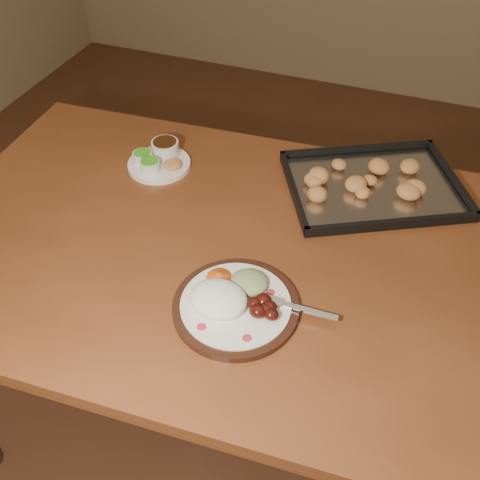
% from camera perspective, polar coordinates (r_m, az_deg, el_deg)
% --- Properties ---
extents(ground, '(4.00, 4.00, 0.00)m').
position_cam_1_polar(ground, '(1.95, 4.34, -11.57)').
color(ground, '#532D1C').
rests_on(ground, ground).
extents(dining_table, '(1.55, 0.98, 0.75)m').
position_cam_1_polar(dining_table, '(1.29, 0.22, -3.79)').
color(dining_table, brown).
rests_on(dining_table, ground).
extents(dinner_plate, '(0.33, 0.26, 0.06)m').
position_cam_1_polar(dinner_plate, '(1.09, -0.69, -6.59)').
color(dinner_plate, black).
rests_on(dinner_plate, dining_table).
extents(condiment_saucer, '(0.17, 0.17, 0.06)m').
position_cam_1_polar(condiment_saucer, '(1.46, -8.65, 8.55)').
color(condiment_saucer, white).
rests_on(condiment_saucer, dining_table).
extents(baking_tray, '(0.52, 0.48, 0.04)m').
position_cam_1_polar(baking_tray, '(1.41, 14.04, 5.76)').
color(baking_tray, black).
rests_on(baking_tray, dining_table).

